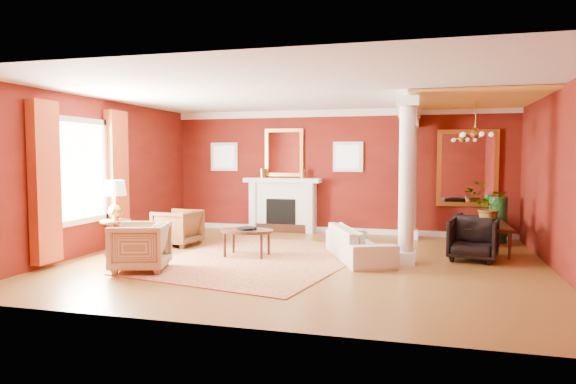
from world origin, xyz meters
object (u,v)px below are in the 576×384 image
(side_table, at_px, (115,206))
(armchair_leopard, at_px, (177,226))
(sofa, at_px, (359,238))
(armchair_stripe, at_px, (140,244))
(coffee_table, at_px, (247,232))
(dining_table, at_px, (486,230))

(side_table, bearing_deg, armchair_leopard, 63.67)
(armchair_leopard, height_order, side_table, side_table)
(sofa, xyz_separation_m, armchair_leopard, (-3.74, 0.45, 0.02))
(armchair_stripe, xyz_separation_m, side_table, (-1.11, 1.03, 0.49))
(sofa, relative_size, side_table, 1.43)
(sofa, height_order, side_table, side_table)
(sofa, height_order, armchair_stripe, armchair_stripe)
(sofa, distance_m, armchair_stripe, 3.71)
(armchair_leopard, bearing_deg, sofa, 91.10)
(armchair_leopard, distance_m, coffee_table, 1.90)
(coffee_table, relative_size, side_table, 0.71)
(sofa, bearing_deg, armchair_stripe, 96.24)
(side_table, bearing_deg, dining_table, 17.86)
(coffee_table, xyz_separation_m, side_table, (-2.36, -0.49, 0.46))
(sofa, bearing_deg, armchair_leopard, 60.16)
(armchair_leopard, bearing_deg, armchair_stripe, 20.48)
(armchair_leopard, relative_size, side_table, 0.59)
(dining_table, bearing_deg, sofa, 120.83)
(dining_table, bearing_deg, coffee_table, 111.00)
(armchair_stripe, relative_size, dining_table, 0.56)
(armchair_leopard, relative_size, coffee_table, 0.82)
(armchair_stripe, height_order, dining_table, armchair_stripe)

